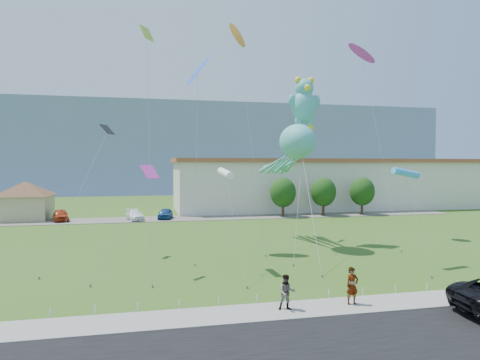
# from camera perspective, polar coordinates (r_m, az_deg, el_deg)

# --- Properties ---
(ground) EXTENTS (160.00, 160.00, 0.00)m
(ground) POSITION_cam_1_polar(r_m,az_deg,el_deg) (25.11, 8.35, -14.65)
(ground) COLOR #375718
(ground) RESTS_ON ground
(road) EXTENTS (80.00, 8.00, 0.06)m
(road) POSITION_cam_1_polar(r_m,az_deg,el_deg) (18.29, 17.93, -21.14)
(road) COLOR black
(road) RESTS_ON ground
(sidewalk) EXTENTS (80.00, 2.50, 0.10)m
(sidewalk) POSITION_cam_1_polar(r_m,az_deg,el_deg) (22.66, 10.92, -16.39)
(sidewalk) COLOR gray
(sidewalk) RESTS_ON ground
(parking_strip) EXTENTS (70.00, 6.00, 0.06)m
(parking_strip) POSITION_cam_1_polar(r_m,az_deg,el_deg) (58.56, -3.94, -5.02)
(parking_strip) COLOR #59544C
(parking_strip) RESTS_ON ground
(hill_ridge) EXTENTS (160.00, 50.00, 25.00)m
(hill_ridge) POSITION_cam_1_polar(r_m,az_deg,el_deg) (142.84, -9.01, 4.11)
(hill_ridge) COLOR gray
(hill_ridge) RESTS_ON ground
(pavilion) EXTENTS (9.20, 9.20, 5.00)m
(pavilion) POSITION_cam_1_polar(r_m,az_deg,el_deg) (62.56, -26.70, -2.03)
(pavilion) COLOR tan
(pavilion) RESTS_ON ground
(warehouse) EXTENTS (61.00, 15.00, 8.20)m
(warehouse) POSITION_cam_1_polar(r_m,az_deg,el_deg) (74.99, 15.03, -0.41)
(warehouse) COLOR beige
(warehouse) RESTS_ON ground
(rope_fence) EXTENTS (26.05, 0.05, 0.50)m
(rope_fence) POSITION_cam_1_polar(r_m,az_deg,el_deg) (23.88, 9.50, -14.91)
(rope_fence) COLOR white
(rope_fence) RESTS_ON ground
(tree_near) EXTENTS (3.60, 3.60, 5.47)m
(tree_near) POSITION_cam_1_polar(r_m,az_deg,el_deg) (59.58, 5.75, -1.67)
(tree_near) COLOR #3F2B19
(tree_near) RESTS_ON ground
(tree_mid) EXTENTS (3.60, 3.60, 5.47)m
(tree_mid) POSITION_cam_1_polar(r_m,az_deg,el_deg) (61.71, 11.06, -1.57)
(tree_mid) COLOR #3F2B19
(tree_mid) RESTS_ON ground
(tree_far) EXTENTS (3.60, 3.60, 5.47)m
(tree_far) POSITION_cam_1_polar(r_m,az_deg,el_deg) (64.34, 15.96, -1.46)
(tree_far) COLOR #3F2B19
(tree_far) RESTS_ON ground
(pedestrian_left) EXTENTS (0.74, 0.53, 1.90)m
(pedestrian_left) POSITION_cam_1_polar(r_m,az_deg,el_deg) (23.11, 14.74, -13.47)
(pedestrian_left) COLOR gray
(pedestrian_left) RESTS_ON sidewalk
(pedestrian_right) EXTENTS (0.93, 0.78, 1.72)m
(pedestrian_right) POSITION_cam_1_polar(r_m,az_deg,el_deg) (21.73, 6.25, -14.65)
(pedestrian_right) COLOR gray
(pedestrian_right) RESTS_ON sidewalk
(parked_car_red) EXTENTS (2.66, 4.65, 1.49)m
(parked_car_red) POSITION_cam_1_polar(r_m,az_deg,el_deg) (59.40, -22.78, -4.32)
(parked_car_red) COLOR #AE3615
(parked_car_red) RESTS_ON parking_strip
(parked_car_white) EXTENTS (2.72, 4.74, 1.29)m
(parked_car_white) POSITION_cam_1_polar(r_m,az_deg,el_deg) (57.37, -13.85, -4.54)
(parked_car_white) COLOR white
(parked_car_white) RESTS_ON parking_strip
(parked_car_blue) EXTENTS (2.38, 4.27, 1.37)m
(parked_car_blue) POSITION_cam_1_polar(r_m,az_deg,el_deg) (57.93, -9.93, -4.41)
(parked_car_blue) COLOR navy
(parked_car_blue) RESTS_ON parking_strip
(octopus_kite) EXTENTS (3.31, 15.68, 10.71)m
(octopus_kite) POSITION_cam_1_polar(r_m,az_deg,el_deg) (38.06, 7.14, 4.09)
(octopus_kite) COLOR teal
(octopus_kite) RESTS_ON ground
(teddy_bear_kite) EXTENTS (5.65, 9.62, 15.25)m
(teddy_bear_kite) POSITION_cam_1_polar(r_m,az_deg,el_deg) (40.17, 8.57, 10.19)
(teddy_bear_kite) COLOR teal
(teddy_bear_kite) RESTS_ON ground
(small_kite_blue) EXTENTS (1.88, 6.26, 15.70)m
(small_kite_blue) POSITION_cam_1_polar(r_m,az_deg,el_deg) (36.57, -5.65, 13.83)
(small_kite_blue) COLOR blue
(small_kite_blue) RESTS_ON ground
(small_kite_orange) EXTENTS (1.80, 10.58, 20.79)m
(small_kite_orange) POSITION_cam_1_polar(r_m,az_deg,el_deg) (44.40, -0.24, 18.16)
(small_kite_orange) COLOR orange
(small_kite_orange) RESTS_ON ground
(small_kite_cyan) EXTENTS (0.76, 4.81, 7.07)m
(small_kite_cyan) POSITION_cam_1_polar(r_m,az_deg,el_deg) (32.64, 21.23, 0.81)
(small_kite_cyan) COLOR #34A3EE
(small_kite_cyan) RESTS_ON ground
(small_kite_pink) EXTENTS (4.18, 2.87, 7.19)m
(small_kite_pink) POSITION_cam_1_polar(r_m,az_deg,el_deg) (28.22, -12.57, -0.15)
(small_kite_pink) COLOR #FF38BE
(small_kite_pink) RESTS_ON ground
(small_kite_yellow) EXTENTS (1.29, 6.11, 16.77)m
(small_kite_yellow) POSITION_cam_1_polar(r_m,az_deg,el_deg) (30.75, -12.24, 14.99)
(small_kite_yellow) COLOR #BDD732
(small_kite_yellow) RESTS_ON ground
(small_kite_purple) EXTENTS (1.80, 8.81, 19.05)m
(small_kite_purple) POSITION_cam_1_polar(r_m,az_deg,el_deg) (45.80, 16.03, 15.45)
(small_kite_purple) COLOR #CE35D4
(small_kite_purple) RESTS_ON ground
(small_kite_black) EXTENTS (4.31, 7.83, 10.48)m
(small_kite_black) POSITION_cam_1_polar(r_m,az_deg,el_deg) (35.23, -18.05, 4.66)
(small_kite_black) COLOR black
(small_kite_black) RESTS_ON ground
(small_kite_white) EXTENTS (0.70, 5.94, 7.06)m
(small_kite_white) POSITION_cam_1_polar(r_m,az_deg,el_deg) (29.13, -1.95, 0.81)
(small_kite_white) COLOR white
(small_kite_white) RESTS_ON ground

